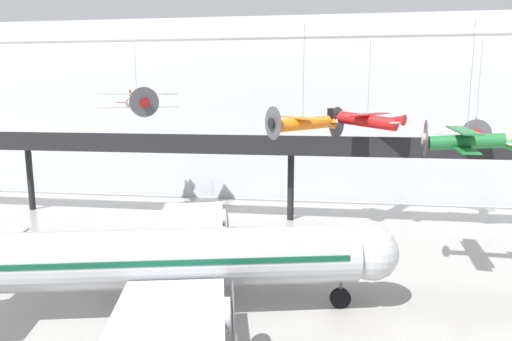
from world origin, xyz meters
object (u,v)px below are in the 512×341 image
object	(u,v)px
suspended_plane_silver_racer	(475,131)
suspended_plane_red_highwing	(367,120)
suspended_plane_orange_highwing	(303,123)
suspended_plane_green_biplane	(466,141)
airliner_silver_main	(163,259)
suspended_plane_cream_biplane	(137,102)

from	to	relation	value
suspended_plane_silver_racer	suspended_plane_red_highwing	bearing A→B (deg)	-67.23
suspended_plane_orange_highwing	suspended_plane_green_biplane	distance (m)	11.44
airliner_silver_main	suspended_plane_orange_highwing	bearing A→B (deg)	36.74
suspended_plane_red_highwing	suspended_plane_green_biplane	world-z (taller)	suspended_plane_red_highwing
suspended_plane_cream_biplane	suspended_plane_red_highwing	world-z (taller)	suspended_plane_cream_biplane
suspended_plane_cream_biplane	suspended_plane_red_highwing	bearing A→B (deg)	50.52
airliner_silver_main	suspended_plane_red_highwing	bearing A→B (deg)	43.03
suspended_plane_silver_racer	suspended_plane_green_biplane	size ratio (longest dim) A/B	1.06
suspended_plane_orange_highwing	suspended_plane_cream_biplane	bearing A→B (deg)	-69.05
suspended_plane_cream_biplane	suspended_plane_red_highwing	distance (m)	24.11
airliner_silver_main	suspended_plane_orange_highwing	size ratio (longest dim) A/B	4.09
suspended_plane_green_biplane	suspended_plane_orange_highwing	bearing A→B (deg)	-0.57
suspended_plane_cream_biplane	suspended_plane_silver_racer	xyz separation A→B (m)	(34.34, -0.29, -2.66)
suspended_plane_cream_biplane	suspended_plane_silver_racer	distance (m)	34.45
suspended_plane_cream_biplane	airliner_silver_main	bearing A→B (deg)	-10.38
suspended_plane_red_highwing	suspended_plane_green_biplane	bearing A→B (deg)	144.66
suspended_plane_red_highwing	suspended_plane_silver_racer	bearing A→B (deg)	-143.00
suspended_plane_orange_highwing	suspended_plane_green_biplane	bearing A→B (deg)	138.73
suspended_plane_silver_racer	suspended_plane_green_biplane	world-z (taller)	suspended_plane_green_biplane
suspended_plane_silver_racer	suspended_plane_red_highwing	size ratio (longest dim) A/B	1.04
airliner_silver_main	suspended_plane_green_biplane	xyz separation A→B (m)	(19.23, 8.00, 6.65)
airliner_silver_main	suspended_plane_cream_biplane	world-z (taller)	suspended_plane_cream_biplane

